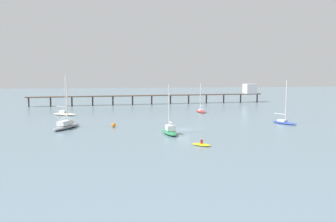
{
  "coord_description": "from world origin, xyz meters",
  "views": [
    {
      "loc": [
        -13.72,
        -67.26,
        10.92
      ],
      "look_at": [
        0.0,
        19.9,
        1.5
      ],
      "focal_mm": 37.9,
      "sensor_mm": 36.0,
      "label": 1
    }
  ],
  "objects_px": {
    "sailboat_gray": "(66,125)",
    "dinghy_yellow": "(202,144)",
    "sailboat_green": "(170,130)",
    "pier": "(198,93)",
    "sailboat_blue": "(284,121)",
    "sailboat_red": "(201,110)",
    "mooring_buoy_far": "(113,125)",
    "mooring_buoy_mid": "(72,122)",
    "sailboat_cream": "(65,113)"
  },
  "relations": [
    {
      "from": "mooring_buoy_far",
      "to": "sailboat_red",
      "type": "bearing_deg",
      "value": 45.01
    },
    {
      "from": "mooring_buoy_far",
      "to": "pier",
      "type": "bearing_deg",
      "value": 60.19
    },
    {
      "from": "dinghy_yellow",
      "to": "mooring_buoy_mid",
      "type": "relative_size",
      "value": 5.62
    },
    {
      "from": "pier",
      "to": "sailboat_green",
      "type": "relative_size",
      "value": 9.38
    },
    {
      "from": "sailboat_gray",
      "to": "sailboat_red",
      "type": "height_order",
      "value": "sailboat_gray"
    },
    {
      "from": "sailboat_green",
      "to": "sailboat_cream",
      "type": "distance_m",
      "value": 39.17
    },
    {
      "from": "sailboat_green",
      "to": "mooring_buoy_far",
      "type": "bearing_deg",
      "value": 135.92
    },
    {
      "from": "sailboat_red",
      "to": "mooring_buoy_far",
      "type": "distance_m",
      "value": 34.49
    },
    {
      "from": "sailboat_green",
      "to": "dinghy_yellow",
      "type": "bearing_deg",
      "value": -74.31
    },
    {
      "from": "sailboat_cream",
      "to": "sailboat_red",
      "type": "distance_m",
      "value": 36.9
    },
    {
      "from": "sailboat_gray",
      "to": "mooring_buoy_mid",
      "type": "relative_size",
      "value": 19.04
    },
    {
      "from": "sailboat_gray",
      "to": "sailboat_red",
      "type": "relative_size",
      "value": 1.32
    },
    {
      "from": "dinghy_yellow",
      "to": "mooring_buoy_far",
      "type": "bearing_deg",
      "value": 122.34
    },
    {
      "from": "sailboat_green",
      "to": "dinghy_yellow",
      "type": "height_order",
      "value": "sailboat_green"
    },
    {
      "from": "sailboat_cream",
      "to": "mooring_buoy_mid",
      "type": "bearing_deg",
      "value": -76.65
    },
    {
      "from": "pier",
      "to": "mooring_buoy_far",
      "type": "relative_size",
      "value": 93.56
    },
    {
      "from": "sailboat_red",
      "to": "mooring_buoy_mid",
      "type": "bearing_deg",
      "value": -152.92
    },
    {
      "from": "sailboat_blue",
      "to": "dinghy_yellow",
      "type": "distance_m",
      "value": 30.85
    },
    {
      "from": "sailboat_blue",
      "to": "sailboat_green",
      "type": "bearing_deg",
      "value": -161.32
    },
    {
      "from": "sailboat_cream",
      "to": "mooring_buoy_far",
      "type": "distance_m",
      "value": 25.62
    },
    {
      "from": "sailboat_blue",
      "to": "dinghy_yellow",
      "type": "height_order",
      "value": "sailboat_blue"
    },
    {
      "from": "mooring_buoy_far",
      "to": "mooring_buoy_mid",
      "type": "bearing_deg",
      "value": 140.35
    },
    {
      "from": "sailboat_red",
      "to": "mooring_buoy_far",
      "type": "height_order",
      "value": "sailboat_red"
    },
    {
      "from": "pier",
      "to": "sailboat_cream",
      "type": "relative_size",
      "value": 8.34
    },
    {
      "from": "pier",
      "to": "sailboat_green",
      "type": "height_order",
      "value": "sailboat_green"
    },
    {
      "from": "sailboat_green",
      "to": "sailboat_blue",
      "type": "bearing_deg",
      "value": 18.68
    },
    {
      "from": "sailboat_cream",
      "to": "mooring_buoy_far",
      "type": "relative_size",
      "value": 11.21
    },
    {
      "from": "sailboat_gray",
      "to": "sailboat_cream",
      "type": "xyz_separation_m",
      "value": [
        -3.19,
        22.73,
        -0.07
      ]
    },
    {
      "from": "sailboat_gray",
      "to": "sailboat_green",
      "type": "distance_m",
      "value": 21.43
    },
    {
      "from": "sailboat_blue",
      "to": "sailboat_red",
      "type": "relative_size",
      "value": 1.16
    },
    {
      "from": "sailboat_gray",
      "to": "dinghy_yellow",
      "type": "bearing_deg",
      "value": -42.29
    },
    {
      "from": "sailboat_cream",
      "to": "dinghy_yellow",
      "type": "relative_size",
      "value": 3.17
    },
    {
      "from": "sailboat_gray",
      "to": "sailboat_blue",
      "type": "height_order",
      "value": "sailboat_gray"
    },
    {
      "from": "sailboat_gray",
      "to": "mooring_buoy_far",
      "type": "height_order",
      "value": "sailboat_gray"
    },
    {
      "from": "pier",
      "to": "mooring_buoy_mid",
      "type": "height_order",
      "value": "pier"
    },
    {
      "from": "sailboat_gray",
      "to": "sailboat_blue",
      "type": "distance_m",
      "value": 45.87
    },
    {
      "from": "mooring_buoy_far",
      "to": "sailboat_cream",
      "type": "bearing_deg",
      "value": 119.1
    },
    {
      "from": "sailboat_blue",
      "to": "sailboat_cream",
      "type": "distance_m",
      "value": 54.23
    },
    {
      "from": "pier",
      "to": "sailboat_red",
      "type": "distance_m",
      "value": 30.04
    },
    {
      "from": "pier",
      "to": "mooring_buoy_mid",
      "type": "relative_size",
      "value": 148.53
    },
    {
      "from": "mooring_buoy_mid",
      "to": "sailboat_blue",
      "type": "bearing_deg",
      "value": -10.07
    },
    {
      "from": "pier",
      "to": "mooring_buoy_mid",
      "type": "distance_m",
      "value": 60.94
    },
    {
      "from": "sailboat_red",
      "to": "mooring_buoy_far",
      "type": "relative_size",
      "value": 9.1
    },
    {
      "from": "sailboat_gray",
      "to": "sailboat_cream",
      "type": "height_order",
      "value": "sailboat_gray"
    },
    {
      "from": "mooring_buoy_mid",
      "to": "sailboat_gray",
      "type": "bearing_deg",
      "value": -92.75
    },
    {
      "from": "sailboat_gray",
      "to": "sailboat_green",
      "type": "height_order",
      "value": "sailboat_gray"
    },
    {
      "from": "sailboat_red",
      "to": "pier",
      "type": "bearing_deg",
      "value": 77.81
    },
    {
      "from": "pier",
      "to": "mooring_buoy_far",
      "type": "bearing_deg",
      "value": -119.81
    },
    {
      "from": "mooring_buoy_far",
      "to": "mooring_buoy_mid",
      "type": "xyz_separation_m",
      "value": [
        -8.9,
        7.37,
        -0.17
      ]
    },
    {
      "from": "pier",
      "to": "sailboat_blue",
      "type": "height_order",
      "value": "sailboat_blue"
    }
  ]
}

